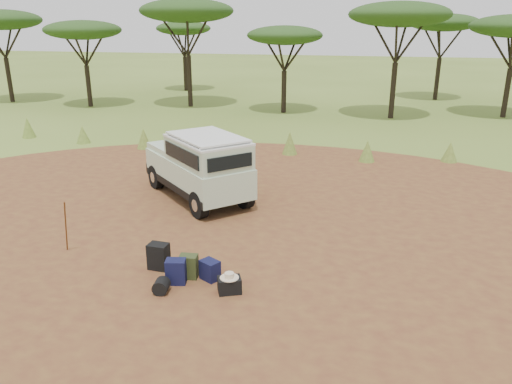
% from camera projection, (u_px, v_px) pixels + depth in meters
% --- Properties ---
extents(ground, '(140.00, 140.00, 0.00)m').
position_uv_depth(ground, '(225.00, 246.00, 11.66)').
color(ground, '#5B7328').
rests_on(ground, ground).
extents(dirt_clearing, '(23.00, 23.00, 0.01)m').
position_uv_depth(dirt_clearing, '(225.00, 246.00, 11.66)').
color(dirt_clearing, brown).
rests_on(dirt_clearing, ground).
extents(grass_fringe, '(36.60, 1.60, 0.90)m').
position_uv_depth(grass_fringe, '(292.00, 145.00, 19.48)').
color(grass_fringe, '#5B7328').
rests_on(grass_fringe, ground).
extents(acacia_treeline, '(46.70, 13.20, 6.26)m').
position_uv_depth(acacia_treeline, '(338.00, 23.00, 28.13)').
color(acacia_treeline, black).
rests_on(acacia_treeline, ground).
extents(safari_vehicle, '(4.07, 4.01, 2.01)m').
position_uv_depth(safari_vehicle, '(199.00, 167.00, 14.49)').
color(safari_vehicle, beige).
rests_on(safari_vehicle, ground).
extents(walking_staff, '(0.33, 0.33, 1.30)m').
position_uv_depth(walking_staff, '(66.00, 227.00, 11.10)').
color(walking_staff, brown).
rests_on(walking_staff, ground).
extents(backpack_black, '(0.43, 0.33, 0.57)m').
position_uv_depth(backpack_black, '(159.00, 256.00, 10.52)').
color(backpack_black, black).
rests_on(backpack_black, ground).
extents(backpack_navy, '(0.44, 0.36, 0.51)m').
position_uv_depth(backpack_navy, '(176.00, 272.00, 9.94)').
color(backpack_navy, '#13143E').
rests_on(backpack_navy, ground).
extents(backpack_olive, '(0.39, 0.30, 0.50)m').
position_uv_depth(backpack_olive, '(189.00, 267.00, 10.16)').
color(backpack_olive, '#343D1C').
rests_on(backpack_olive, ground).
extents(duffel_navy, '(0.46, 0.43, 0.42)m').
position_uv_depth(duffel_navy, '(210.00, 270.00, 10.10)').
color(duffel_navy, '#13143E').
rests_on(duffel_navy, ground).
extents(hard_case, '(0.53, 0.47, 0.31)m').
position_uv_depth(hard_case, '(229.00, 285.00, 9.63)').
color(hard_case, black).
rests_on(hard_case, ground).
extents(stuff_sack, '(0.33, 0.33, 0.30)m').
position_uv_depth(stuff_sack, '(161.00, 286.00, 9.61)').
color(stuff_sack, black).
rests_on(stuff_sack, ground).
extents(safari_hat, '(0.37, 0.37, 0.11)m').
position_uv_depth(safari_hat, '(229.00, 276.00, 9.56)').
color(safari_hat, beige).
rests_on(safari_hat, hard_case).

